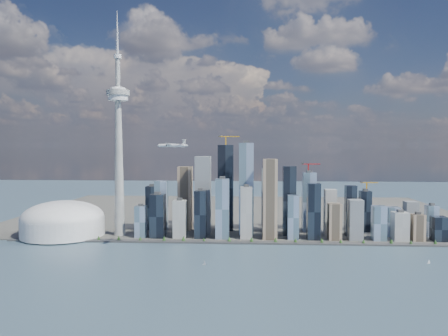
# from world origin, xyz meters

# --- Properties ---
(ground) EXTENTS (4000.00, 4000.00, 0.00)m
(ground) POSITION_xyz_m (0.00, 0.00, 0.00)
(ground) COLOR #334F5A
(ground) RESTS_ON ground
(seawall) EXTENTS (1100.00, 22.00, 4.00)m
(seawall) POSITION_xyz_m (0.00, 250.00, 2.00)
(seawall) COLOR #383838
(seawall) RESTS_ON ground
(land) EXTENTS (1400.00, 900.00, 3.00)m
(land) POSITION_xyz_m (0.00, 700.00, 1.50)
(land) COLOR #4C4C47
(land) RESTS_ON ground
(shoreline_trees) EXTENTS (960.53, 7.20, 8.80)m
(shoreline_trees) POSITION_xyz_m (0.00, 250.00, 8.78)
(shoreline_trees) COLOR #3F2D1E
(shoreline_trees) RESTS_ON seawall
(skyscraper_cluster) EXTENTS (736.00, 142.00, 250.64)m
(skyscraper_cluster) POSITION_xyz_m (59.62, 336.82, 77.62)
(skyscraper_cluster) COLOR black
(skyscraper_cluster) RESTS_ON land
(needle_tower) EXTENTS (56.00, 56.00, 550.50)m
(needle_tower) POSITION_xyz_m (-300.00, 310.00, 235.84)
(needle_tower) COLOR gray
(needle_tower) RESTS_ON land
(dome_stadium) EXTENTS (200.00, 200.00, 86.00)m
(dome_stadium) POSITION_xyz_m (-440.00, 300.00, 39.44)
(dome_stadium) COLOR silver
(dome_stadium) RESTS_ON land
(airplane) EXTENTS (65.51, 57.92, 15.97)m
(airplane) POSITION_xyz_m (-134.97, 133.59, 226.98)
(airplane) COLOR silver
(airplane) RESTS_ON ground
(sailboat_west) EXTENTS (6.84, 3.64, 9.58)m
(sailboat_west) POSITION_xyz_m (-62.54, 63.15, 3.07)
(sailboat_west) COLOR silver
(sailboat_west) RESTS_ON ground
(sailboat_east) EXTENTS (6.77, 2.71, 9.35)m
(sailboat_east) POSITION_xyz_m (366.13, 98.50, 3.00)
(sailboat_east) COLOR silver
(sailboat_east) RESTS_ON ground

